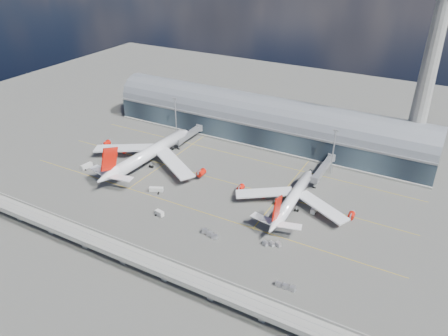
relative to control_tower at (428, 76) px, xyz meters
The scene contains 20 objects.
ground 129.54m from the control_tower, 135.68° to the right, with size 500.00×500.00×0.00m, color #474744.
taxi_lines 116.61m from the control_tower, 144.38° to the right, with size 200.00×80.12×0.01m.
terminal 94.20m from the control_tower, behind, with size 200.00×30.00×28.00m.
control_tower is the anchor object (origin of this frame).
guideway 168.57m from the control_tower, 121.63° to the right, with size 220.00×8.50×7.20m.
floodlight_mast_left 143.01m from the control_tower, 168.28° to the right, with size 3.00×0.70×25.70m.
floodlight_mast_right 58.76m from the control_tower, 141.34° to the right, with size 3.00×0.70×25.70m.
airliner_left 150.72m from the control_tower, 152.01° to the right, with size 71.94×75.57×23.04m.
airliner_right 93.15m from the control_tower, 120.65° to the right, with size 57.37×59.96×19.03m.
jet_bridge_left 135.19m from the control_tower, 166.39° to the right, with size 4.40×28.00×7.25m.
jet_bridge_right 67.74m from the control_tower, 139.81° to the right, with size 4.40×32.00×7.25m.
service_truck_0 184.12m from the control_tower, 150.42° to the right, with size 3.08×6.84×2.73m.
service_truck_1 148.27m from the control_tower, 131.20° to the right, with size 4.72×2.92×2.55m.
service_truck_2 147.00m from the control_tower, 140.03° to the right, with size 7.12×4.79×2.51m.
service_truck_3 89.79m from the control_tower, 114.36° to the right, with size 2.30×5.45×2.63m.
service_truck_4 98.28m from the control_tower, 124.86° to the right, with size 2.64×4.62×2.55m.
service_truck_5 143.72m from the control_tower, 154.82° to the right, with size 6.02×4.58×2.74m.
cargo_train_0 134.49m from the control_tower, 120.96° to the right, with size 8.70×3.82×1.91m.
cargo_train_1 118.50m from the control_tower, 110.86° to the right, with size 7.98×4.63×1.78m.
cargo_train_2 132.79m from the control_tower, 101.24° to the right, with size 7.90×2.09×1.75m.
Camera 1 is at (99.17, -152.58, 114.96)m, focal length 35.00 mm.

